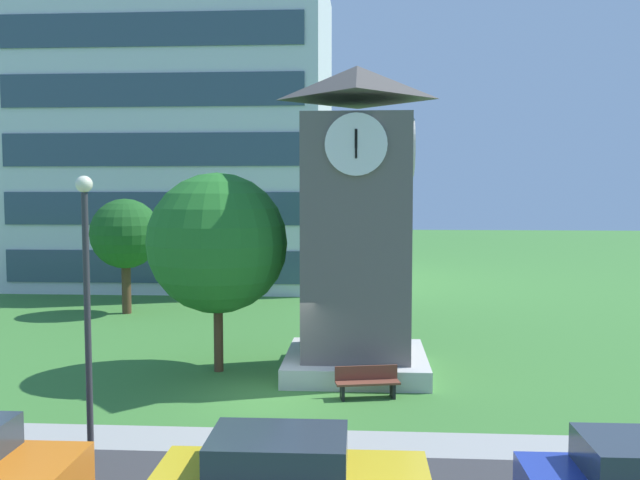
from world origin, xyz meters
TOP-DOWN VIEW (x-y plane):
  - ground_plane at (0.00, 0.00)m, footprint 160.00×160.00m
  - kerb_strip at (0.00, -3.35)m, footprint 120.00×1.60m
  - office_building at (-8.87, 25.41)m, footprint 18.14×14.92m
  - clock_tower at (2.46, 2.86)m, footprint 4.46×4.46m
  - park_bench at (2.80, 0.13)m, footprint 1.86×0.81m
  - street_lamp at (-3.22, -4.68)m, footprint 0.36×0.36m
  - tree_by_building at (-1.98, 2.67)m, footprint 4.48×4.48m
  - tree_streetside at (-8.50, 12.59)m, footprint 3.28×3.28m

SIDE VIEW (x-z plane):
  - ground_plane at x=0.00m, z-range 0.00..0.00m
  - kerb_strip at x=0.00m, z-range 0.00..0.01m
  - park_bench at x=2.80m, z-range 0.02..0.90m
  - tree_streetside at x=-8.50m, z-range 1.04..6.46m
  - street_lamp at x=-3.22m, z-range 0.72..6.87m
  - tree_by_building at x=-1.98m, z-range 0.95..7.35m
  - clock_tower at x=2.46m, z-range -0.54..9.17m
  - office_building at x=-8.87m, z-range 0.00..19.20m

